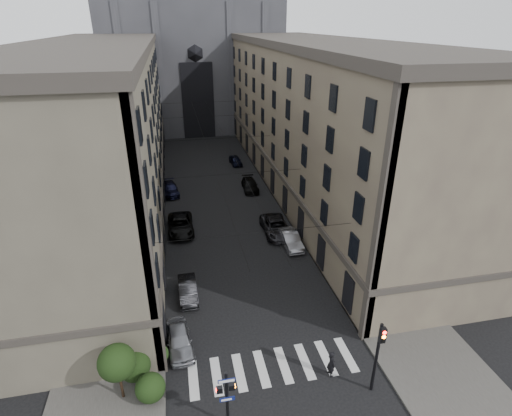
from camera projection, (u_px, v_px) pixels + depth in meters
sidewalk_left at (137, 197)px, 52.05m from camera, size 7.00×80.00×0.15m
sidewalk_right at (292, 184)px, 55.95m from camera, size 7.00×80.00×0.15m
zebra_crossing at (273, 367)px, 26.59m from camera, size 11.00×3.20×0.01m
building_left at (102, 127)px, 47.55m from camera, size 13.60×60.60×18.85m
building_right at (316, 117)px, 52.55m from camera, size 13.60×60.60×18.85m
gothic_tower at (191, 37)px, 80.94m from camera, size 35.00×23.00×58.00m
pedestrian_signal_left at (227, 395)px, 21.85m from camera, size 1.02×0.38×4.00m
traffic_light_right at (378, 350)px, 23.50m from camera, size 0.34×0.50×5.20m
shrub_cluster at (134, 368)px, 24.20m from camera, size 3.90×4.40×3.90m
tram_wires at (215, 139)px, 50.62m from camera, size 14.00×60.00×0.43m
car_left_near at (179, 340)px, 27.82m from camera, size 2.13×4.45×1.47m
car_left_midnear at (188, 290)px, 33.01m from camera, size 1.54×4.21×1.38m
car_left_midfar at (181, 225)px, 43.26m from camera, size 2.71×5.84×1.62m
car_left_far at (170, 189)px, 52.74m from camera, size 2.56×5.08×1.41m
car_right_near at (290, 239)px, 40.56m from camera, size 1.72×4.61×1.50m
car_right_midnear at (276, 227)px, 42.91m from camera, size 2.71×5.81×1.61m
car_right_midfar at (250, 185)px, 54.02m from camera, size 2.15×4.90×1.40m
car_right_far at (236, 160)px, 63.64m from camera, size 1.89×4.03×1.33m
pedestrian at (331, 363)px, 25.59m from camera, size 0.57×0.77×1.95m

